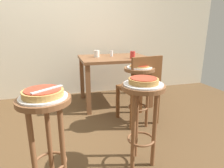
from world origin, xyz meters
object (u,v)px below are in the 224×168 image
object	(u,v)px
serving_plate_foreground	(43,97)
pizza_foreground	(43,93)
stool_middle	(142,109)
serving_plate_middle	(143,84)
condiment_shaker	(112,53)
cup_far_edge	(97,54)
pizza_leftside	(140,66)
cup_near_edge	(133,55)
stool_foreground	(46,126)
dining_table	(114,64)
pizza_server_knife	(47,89)
serving_plate_leftside	(139,67)
wooden_chair	(140,87)
pizza_middle	(144,81)
stool_leftside	(139,85)

from	to	relation	value
serving_plate_foreground	pizza_foreground	distance (m)	0.03
stool_middle	serving_plate_middle	xyz separation A→B (m)	(0.00, 0.00, 0.21)
condiment_shaker	cup_far_edge	bearing A→B (deg)	-173.61
pizza_leftside	cup_near_edge	distance (m)	0.63
serving_plate_middle	cup_near_edge	world-z (taller)	cup_near_edge
stool_foreground	condiment_shaker	distance (m)	1.91
dining_table	pizza_server_knife	xyz separation A→B (m)	(-0.90, -1.60, 0.15)
stool_foreground	condiment_shaker	size ratio (longest dim) A/B	8.18
pizza_leftside	serving_plate_middle	bearing A→B (deg)	-110.95
stool_foreground	dining_table	bearing A→B (deg)	59.49
serving_plate_leftside	pizza_server_knife	xyz separation A→B (m)	(-0.96, -0.77, 0.06)
serving_plate_middle	dining_table	distance (m)	1.50
serving_plate_leftside	cup_far_edge	bearing A→B (deg)	109.79
condiment_shaker	serving_plate_foreground	bearing A→B (deg)	-118.68
cup_near_edge	condiment_shaker	bearing A→B (deg)	127.59
serving_plate_foreground	dining_table	size ratio (longest dim) A/B	0.29
dining_table	wooden_chair	xyz separation A→B (m)	(0.11, -0.76, -0.16)
stool_foreground	serving_plate_foreground	bearing A→B (deg)	0.00
serving_plate_leftside	condiment_shaker	xyz separation A→B (m)	(-0.08, 0.91, 0.05)
stool_foreground	pizza_server_knife	distance (m)	0.27
pizza_middle	cup_far_edge	size ratio (longest dim) A/B	2.30
serving_plate_leftside	pizza_leftside	size ratio (longest dim) A/B	1.29
stool_foreground	serving_plate_foreground	distance (m)	0.21
serving_plate_foreground	cup_near_edge	distance (m)	1.77
stool_foreground	pizza_foreground	bearing A→B (deg)	0.00
wooden_chair	serving_plate_leftside	bearing A→B (deg)	-127.67
serving_plate_foreground	serving_plate_leftside	size ratio (longest dim) A/B	1.07
wooden_chair	dining_table	bearing A→B (deg)	97.98
wooden_chair	serving_plate_foreground	bearing A→B (deg)	-141.67
serving_plate_foreground	pizza_leftside	bearing A→B (deg)	37.34
pizza_foreground	stool_leftside	size ratio (longest dim) A/B	0.36
pizza_foreground	pizza_server_knife	size ratio (longest dim) A/B	1.17
cup_far_edge	wooden_chair	size ratio (longest dim) A/B	0.12
condiment_shaker	dining_table	bearing A→B (deg)	-72.24
stool_foreground	pizza_leftside	bearing A→B (deg)	37.34
stool_leftside	dining_table	size ratio (longest dim) A/B	0.70
cup_near_edge	condiment_shaker	size ratio (longest dim) A/B	1.18
stool_middle	wooden_chair	xyz separation A→B (m)	(0.30, 0.72, -0.05)
serving_plate_foreground	pizza_foreground	world-z (taller)	pizza_foreground
pizza_foreground	serving_plate_middle	world-z (taller)	pizza_foreground
stool_foreground	pizza_foreground	distance (m)	0.24
stool_foreground	serving_plate_leftside	bearing A→B (deg)	37.34
pizza_server_knife	stool_leftside	bearing A→B (deg)	2.14
pizza_middle	pizza_leftside	size ratio (longest dim) A/B	1.06
stool_leftside	cup_near_edge	size ratio (longest dim) A/B	6.92
stool_middle	cup_far_edge	xyz separation A→B (m)	(-0.07, 1.53, 0.27)
dining_table	serving_plate_foreground	bearing A→B (deg)	-120.51
stool_leftside	serving_plate_leftside	world-z (taller)	serving_plate_leftside
cup_far_edge	wooden_chair	distance (m)	0.95
serving_plate_leftside	serving_plate_foreground	bearing A→B (deg)	-142.66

